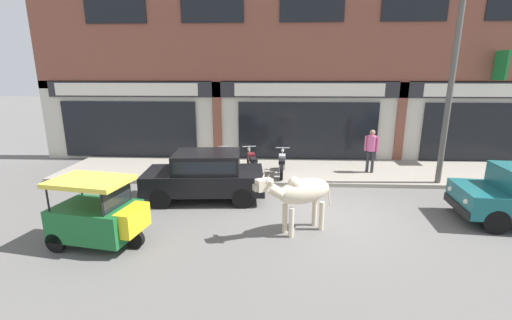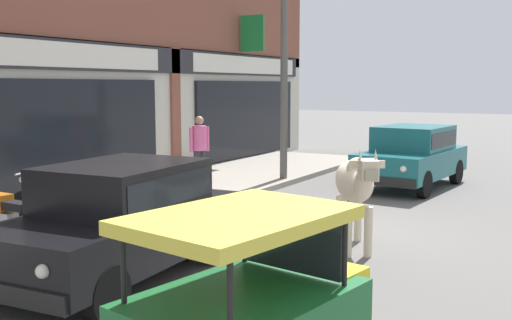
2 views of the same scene
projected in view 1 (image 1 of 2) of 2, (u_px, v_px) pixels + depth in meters
The scene contains 11 objects.
ground_plane at pixel (324, 213), 9.40m from camera, with size 90.00×90.00×0.00m, color #605E5B.
sidewalk at pixel (310, 171), 13.16m from camera, with size 19.00×3.41×0.13m, color gray.
shop_building at pixel (310, 42), 13.84m from camera, with size 23.00×1.40×10.25m.
cow at pixel (301, 192), 8.05m from camera, with size 1.93×1.30×1.61m.
car_0 at pixel (205, 173), 10.22m from camera, with size 3.70×1.86×1.46m.
auto_rickshaw at pixel (99, 217), 7.53m from camera, with size 2.09×1.44×1.52m.
motorcycle_0 at pixel (223, 162), 12.63m from camera, with size 0.52×1.81×0.88m.
motorcycle_1 at pixel (252, 162), 12.65m from camera, with size 0.67×1.78×0.88m.
motorcycle_2 at pixel (282, 164), 12.42m from camera, with size 0.52×1.81×0.88m.
pedestrian at pixel (371, 146), 12.53m from camera, with size 0.45×0.32×1.60m.
utility_pole at pixel (450, 95), 10.85m from camera, with size 0.18×0.18×5.84m, color #595651.
Camera 1 is at (-1.43, -8.82, 3.75)m, focal length 24.00 mm.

